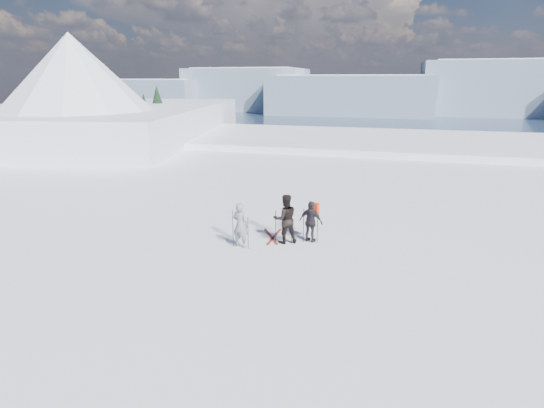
{
  "coord_description": "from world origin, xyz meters",
  "views": [
    {
      "loc": [
        1.77,
        -10.3,
        5.75
      ],
      "look_at": [
        -1.9,
        3.0,
        1.65
      ],
      "focal_mm": 28.0,
      "sensor_mm": 36.0,
      "label": 1
    }
  ],
  "objects_px": {
    "skier_grey": "(240,225)",
    "skier_pack": "(311,222)",
    "skis_loose": "(272,237)",
    "skier_dark": "(285,219)"
  },
  "relations": [
    {
      "from": "skier_grey",
      "to": "skier_dark",
      "type": "xyz_separation_m",
      "value": [
        1.41,
        0.82,
        0.09
      ]
    },
    {
      "from": "skier_dark",
      "to": "skier_pack",
      "type": "distance_m",
      "value": 0.95
    },
    {
      "from": "skier_dark",
      "to": "skis_loose",
      "type": "xyz_separation_m",
      "value": [
        -0.59,
        0.4,
        -0.89
      ]
    },
    {
      "from": "skier_dark",
      "to": "skier_grey",
      "type": "bearing_deg",
      "value": 2.53
    },
    {
      "from": "skier_grey",
      "to": "skis_loose",
      "type": "xyz_separation_m",
      "value": [
        0.83,
        1.23,
        -0.8
      ]
    },
    {
      "from": "skier_grey",
      "to": "skier_pack",
      "type": "height_order",
      "value": "skier_grey"
    },
    {
      "from": "skier_pack",
      "to": "skis_loose",
      "type": "xyz_separation_m",
      "value": [
        -1.47,
        0.09,
        -0.75
      ]
    },
    {
      "from": "skier_grey",
      "to": "skier_dark",
      "type": "relative_size",
      "value": 0.9
    },
    {
      "from": "skier_grey",
      "to": "skier_pack",
      "type": "relative_size",
      "value": 1.06
    },
    {
      "from": "skier_grey",
      "to": "skier_pack",
      "type": "xyz_separation_m",
      "value": [
        2.3,
        1.14,
        -0.05
      ]
    }
  ]
}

